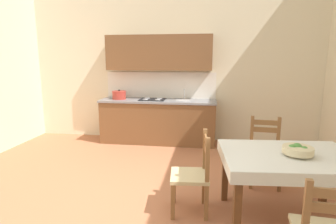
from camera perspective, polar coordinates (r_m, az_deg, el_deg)
The scene contains 7 objects.
ground_plane at distance 3.41m, azimuth -6.34°, elevation -20.43°, with size 6.67×6.58×0.10m, color #B7704C.
wall_back at distance 5.92m, azimuth 0.93°, elevation 14.09°, with size 6.67×0.12×4.10m, color beige.
kitchen_cabinetry at distance 5.69m, azimuth -2.06°, elevation 2.16°, with size 2.38×0.63×2.20m.
dining_table at distance 3.18m, azimuth 23.79°, elevation -10.10°, with size 1.45×1.11×0.75m.
dining_chair_kitchen_side at distance 4.08m, azimuth 19.47°, elevation -8.01°, with size 0.45×0.45×0.93m.
dining_chair_tv_side at distance 3.18m, azimuth 5.25°, elevation -12.87°, with size 0.46×0.46×0.93m.
fruit_bowl at distance 3.11m, azimuth 25.34°, elevation -7.15°, with size 0.30×0.30×0.12m.
Camera 1 is at (0.77, -2.81, 1.72)m, focal length 29.35 mm.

